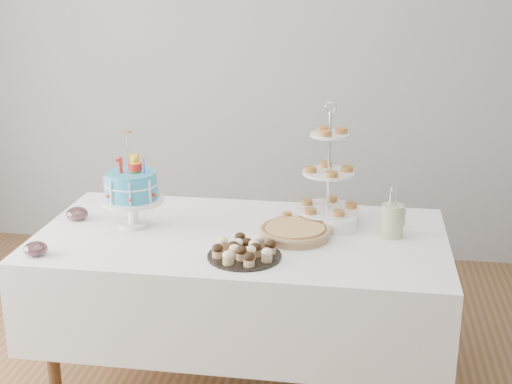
% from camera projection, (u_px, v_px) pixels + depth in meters
% --- Properties ---
extents(walls, '(5.04, 4.04, 2.70)m').
position_uv_depth(walls, '(227.00, 127.00, 2.89)').
color(walls, '#97999C').
rests_on(walls, floor).
extents(table, '(1.92, 1.02, 0.77)m').
position_uv_depth(table, '(241.00, 278.00, 3.42)').
color(table, white).
rests_on(table, floor).
extents(birthday_cake, '(0.30, 0.30, 0.47)m').
position_uv_depth(birthday_cake, '(133.00, 201.00, 3.42)').
color(birthday_cake, white).
rests_on(birthday_cake, table).
extents(cupcake_tray, '(0.32, 0.32, 0.07)m').
position_uv_depth(cupcake_tray, '(244.00, 250.00, 3.08)').
color(cupcake_tray, black).
rests_on(cupcake_tray, table).
extents(pie, '(0.33, 0.33, 0.05)m').
position_uv_depth(pie, '(295.00, 232.00, 3.30)').
color(pie, tan).
rests_on(pie, table).
extents(tiered_stand, '(0.31, 0.31, 0.60)m').
position_uv_depth(tiered_stand, '(329.00, 173.00, 3.43)').
color(tiered_stand, silver).
rests_on(tiered_stand, table).
extents(plate_stack, '(0.17, 0.17, 0.07)m').
position_uv_depth(plate_stack, '(338.00, 223.00, 3.40)').
color(plate_stack, white).
rests_on(plate_stack, table).
extents(pastry_plate, '(0.24, 0.24, 0.04)m').
position_uv_depth(pastry_plate, '(295.00, 221.00, 3.49)').
color(pastry_plate, white).
rests_on(pastry_plate, table).
extents(jam_bowl_a, '(0.10, 0.10, 0.06)m').
position_uv_depth(jam_bowl_a, '(36.00, 249.00, 3.10)').
color(jam_bowl_a, silver).
rests_on(jam_bowl_a, table).
extents(jam_bowl_b, '(0.11, 0.11, 0.06)m').
position_uv_depth(jam_bowl_b, '(77.00, 214.00, 3.54)').
color(jam_bowl_b, silver).
rests_on(jam_bowl_b, table).
extents(utensil_pitcher, '(0.11, 0.10, 0.23)m').
position_uv_depth(utensil_pitcher, '(393.00, 219.00, 3.30)').
color(utensil_pitcher, beige).
rests_on(utensil_pitcher, table).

